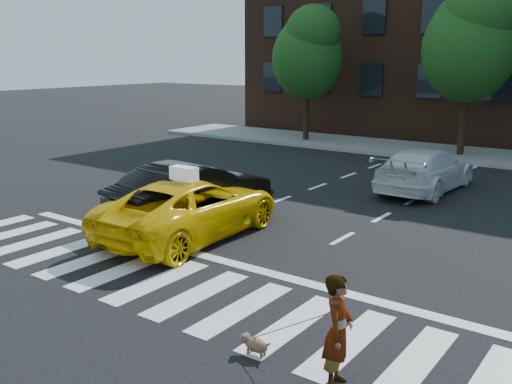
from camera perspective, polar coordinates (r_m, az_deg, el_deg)
ground at (r=11.02m, az=-9.83°, el=-8.87°), size 120.00×120.00×0.00m
crosswalk at (r=11.02m, az=-9.83°, el=-8.84°), size 13.00×2.40×0.01m
stop_line at (r=12.10m, az=-4.39°, el=-6.60°), size 12.00×0.30×0.01m
sidewalk_far at (r=25.95m, az=18.95°, el=3.68°), size 30.00×4.00×0.15m
building at (r=32.93m, az=23.82°, el=15.57°), size 26.00×10.00×12.00m
tree_left at (r=28.00m, az=5.22°, el=13.98°), size 3.39×3.38×6.50m
tree_mid at (r=25.01m, az=20.65°, el=14.22°), size 3.69×3.69×7.10m
taxi at (r=13.43m, az=-6.52°, el=-1.57°), size 2.51×5.06×1.38m
black_sedan at (r=14.70m, az=-6.40°, el=0.03°), size 2.07×4.73×1.51m
white_suv at (r=18.66m, az=16.55°, el=2.17°), size 2.00×4.72×1.36m
woman at (r=7.47m, az=8.20°, el=-13.63°), size 0.49×0.63×1.52m
dog at (r=8.36m, az=-0.22°, el=-14.94°), size 0.52×0.22×0.30m
taxi_sign at (r=13.09m, az=-7.21°, el=1.85°), size 0.66×0.31×0.32m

